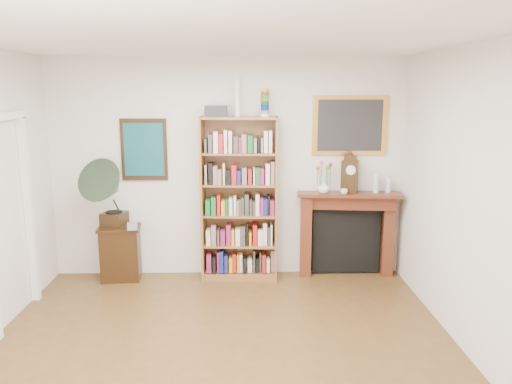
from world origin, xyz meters
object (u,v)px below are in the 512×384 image
Objects in this scene: mantel_clock at (350,175)px; side_cabinet at (121,253)px; bookshelf at (240,190)px; fireplace at (347,226)px; teacup at (344,192)px; gramophone at (109,189)px; cd_stack at (132,226)px; flower_vase at (324,187)px; bottle_right at (389,185)px; bottle_left at (376,183)px.

side_cabinet is at bearing -156.63° from mantel_clock.
fireplace is at bearing 7.34° from bookshelf.
mantel_clock is 0.24m from teacup.
gramophone is at bearing -179.05° from teacup.
fireplace is at bearing 60.85° from teacup.
side_cabinet is 0.46m from cd_stack.
bookshelf is 15.45× the size of flower_vase.
side_cabinet is 3.49× the size of bottle_right.
fireplace is 0.63m from flower_vase.
mantel_clock is 0.35m from bottle_left.
gramophone is (-1.60, -0.10, 0.04)m from bookshelf.
flower_vase reaches higher than teacup.
fireplace is 5.57× the size of bottle_left.
bottle_right is (3.42, 0.08, 0.86)m from side_cabinet.
fireplace is 0.67m from bottle_left.
bottle_left is (3.06, 0.19, 0.49)m from cd_stack.
teacup reaches higher than fireplace.
bookshelf is 11.91× the size of bottle_right.
bookshelf is at bearing 177.54° from teacup.
teacup is 0.37× the size of bottle_left.
fireplace is 8.67× the size of flower_vase.
bookshelf is 3.41× the size of side_cabinet.
side_cabinet is 2.72m from flower_vase.
flower_vase is at bearing -4.26° from side_cabinet.
fireplace reaches higher than side_cabinet.
flower_vase is (1.06, 0.02, 0.03)m from bookshelf.
bottle_right reaches higher than side_cabinet.
bookshelf reaches higher than flower_vase.
mantel_clock is 2.37× the size of bottle_right.
fireplace is at bearing 19.45° from gramophone.
mantel_clock is at bearing -3.62° from side_cabinet.
bottle_right is at bearing 5.33° from bookshelf.
bookshelf is 1.60m from gramophone.
side_cabinet is at bearing -175.91° from bookshelf.
mantel_clock is 5.33× the size of teacup.
flower_vase is at bearing 4.86° from bookshelf.
bookshelf is 19.85× the size of cd_stack.
teacup is at bearing 1.05° from bookshelf.
teacup reaches higher than cd_stack.
gramophone is 10.05× the size of teacup.
bottle_right is at bearing 18.37° from gramophone.
mantel_clock is (2.92, 0.08, 0.99)m from side_cabinet.
bookshelf reaches higher than gramophone.
mantel_clock is at bearing 179.69° from bottle_right.
bookshelf is at bearing 19.40° from gramophone.
flower_vase is at bearing 4.16° from cd_stack.
gramophone reaches higher than fireplace.
mantel_clock reaches higher than side_cabinet.
bottle_right reaches higher than teacup.
gramophone is at bearing -154.97° from mantel_clock.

